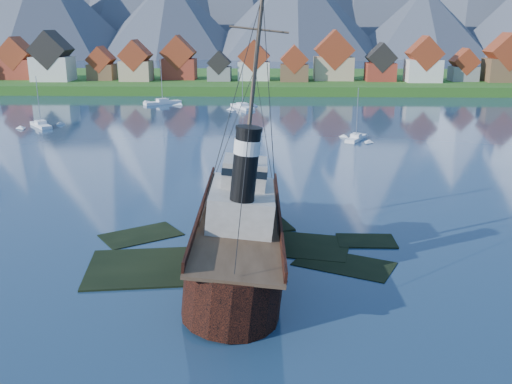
{
  "coord_description": "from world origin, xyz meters",
  "views": [
    {
      "loc": [
        5.22,
        -51.12,
        21.79
      ],
      "look_at": [
        3.4,
        6.0,
        5.0
      ],
      "focal_mm": 40.0,
      "sensor_mm": 36.0,
      "label": 1
    }
  ],
  "objects_px": {
    "sailboat_d": "(356,139)",
    "sailboat_f": "(163,103)",
    "sailboat_c": "(41,126)",
    "tugboat_wreck": "(236,226)",
    "sailboat_e": "(243,107)"
  },
  "relations": [
    {
      "from": "tugboat_wreck",
      "to": "sailboat_c",
      "type": "relative_size",
      "value": 2.77
    },
    {
      "from": "sailboat_d",
      "to": "sailboat_e",
      "type": "distance_m",
      "value": 50.25
    },
    {
      "from": "sailboat_e",
      "to": "sailboat_d",
      "type": "bearing_deg",
      "value": -87.8
    },
    {
      "from": "sailboat_f",
      "to": "sailboat_d",
      "type": "bearing_deg",
      "value": 8.5
    },
    {
      "from": "sailboat_e",
      "to": "sailboat_f",
      "type": "distance_m",
      "value": 24.65
    },
    {
      "from": "tugboat_wreck",
      "to": "sailboat_c",
      "type": "distance_m",
      "value": 87.35
    },
    {
      "from": "sailboat_d",
      "to": "sailboat_f",
      "type": "height_order",
      "value": "sailboat_f"
    },
    {
      "from": "tugboat_wreck",
      "to": "sailboat_d",
      "type": "relative_size",
      "value": 3.03
    },
    {
      "from": "sailboat_c",
      "to": "sailboat_e",
      "type": "height_order",
      "value": "sailboat_e"
    },
    {
      "from": "tugboat_wreck",
      "to": "sailboat_c",
      "type": "bearing_deg",
      "value": 122.09
    },
    {
      "from": "tugboat_wreck",
      "to": "sailboat_f",
      "type": "height_order",
      "value": "tugboat_wreck"
    },
    {
      "from": "tugboat_wreck",
      "to": "sailboat_c",
      "type": "xyz_separation_m",
      "value": [
        -48.36,
        72.69,
        -2.94
      ]
    },
    {
      "from": "tugboat_wreck",
      "to": "sailboat_f",
      "type": "relative_size",
      "value": 2.47
    },
    {
      "from": "sailboat_c",
      "to": "sailboat_f",
      "type": "height_order",
      "value": "sailboat_f"
    },
    {
      "from": "sailboat_d",
      "to": "sailboat_e",
      "type": "xyz_separation_m",
      "value": [
        -24.78,
        43.71,
        0.02
      ]
    }
  ]
}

